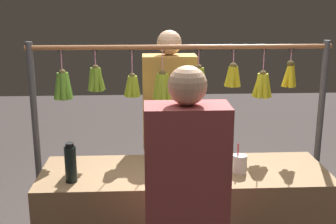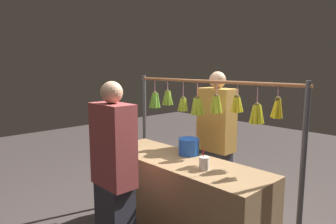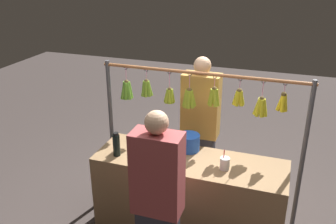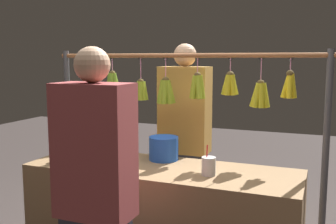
% 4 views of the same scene
% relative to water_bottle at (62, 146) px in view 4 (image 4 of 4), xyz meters
% --- Properties ---
extents(display_rack, '(2.03, 0.14, 1.58)m').
position_rel_water_bottle_xyz_m(display_rack, '(-0.65, -0.51, 0.24)').
color(display_rack, '#4C4C51').
rests_on(display_rack, ground).
extents(water_bottle, '(0.07, 0.07, 0.24)m').
position_rel_water_bottle_xyz_m(water_bottle, '(0.00, 0.00, 0.00)').
color(water_bottle, black).
rests_on(water_bottle, market_counter).
extents(blue_bucket, '(0.20, 0.20, 0.16)m').
position_rel_water_bottle_xyz_m(blue_bucket, '(-0.61, -0.32, -0.03)').
color(blue_bucket, blue).
rests_on(blue_bucket, market_counter).
extents(drink_cup, '(0.09, 0.09, 0.18)m').
position_rel_water_bottle_xyz_m(drink_cup, '(-1.00, -0.09, -0.06)').
color(drink_cup, silver).
rests_on(drink_cup, market_counter).
extents(vendor_person, '(0.39, 0.21, 1.64)m').
position_rel_water_bottle_xyz_m(vendor_person, '(-0.61, -0.76, -0.12)').
color(vendor_person, '#2D2D38').
rests_on(vendor_person, ground).
extents(customer_person, '(0.37, 0.20, 1.58)m').
position_rel_water_bottle_xyz_m(customer_person, '(-0.62, 0.56, -0.15)').
color(customer_person, '#2D2D38').
rests_on(customer_person, ground).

